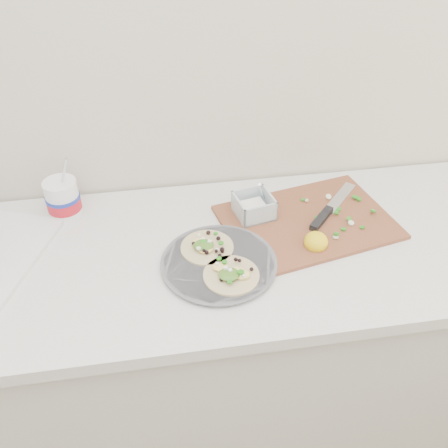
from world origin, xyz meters
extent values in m
cube|color=beige|center=(0.00, 1.73, 1.30)|extent=(3.50, 0.05, 2.60)
cube|color=beige|center=(0.00, 1.43, 0.43)|extent=(2.40, 0.62, 0.86)
cube|color=silver|center=(0.00, 1.41, 0.88)|extent=(2.44, 0.66, 0.04)
cylinder|color=#5A5C61|center=(0.21, 1.35, 0.91)|extent=(0.30, 0.30, 0.01)
cylinder|color=#5A5C61|center=(0.21, 1.35, 0.91)|extent=(0.31, 0.31, 0.00)
cylinder|color=white|center=(-0.22, 1.64, 0.96)|extent=(0.10, 0.10, 0.12)
cylinder|color=red|center=(-0.22, 1.64, 0.95)|extent=(0.10, 0.10, 0.04)
cylinder|color=#192D99|center=(-0.22, 1.64, 0.97)|extent=(0.10, 0.10, 0.01)
cube|color=brown|center=(0.49, 1.49, 0.91)|extent=(0.54, 0.43, 0.01)
cube|color=white|center=(0.34, 1.54, 0.93)|extent=(0.07, 0.07, 0.03)
ellipsoid|color=yellow|center=(0.48, 1.38, 0.93)|extent=(0.07, 0.07, 0.06)
cube|color=silver|center=(0.63, 1.58, 0.91)|extent=(0.15, 0.16, 0.00)
cube|color=black|center=(0.53, 1.48, 0.92)|extent=(0.10, 0.10, 0.02)
camera|label=1|loc=(0.07, 0.39, 1.83)|focal=40.00mm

